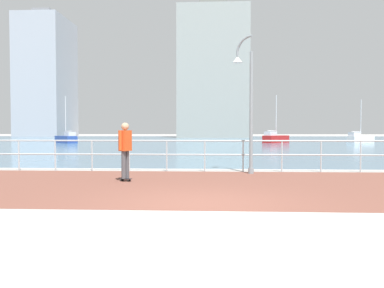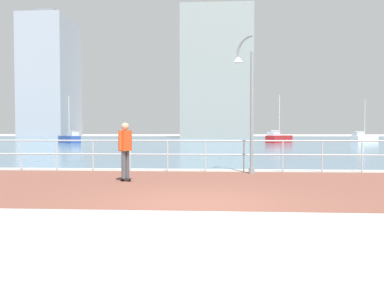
% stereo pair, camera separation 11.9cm
% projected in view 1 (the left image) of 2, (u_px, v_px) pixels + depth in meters
% --- Properties ---
extents(ground, '(220.00, 220.00, 0.00)m').
position_uv_depth(ground, '(210.00, 143.00, 47.73)').
color(ground, '#ADAAA5').
extents(brick_paving, '(28.00, 6.94, 0.01)m').
position_uv_depth(brick_paving, '(202.00, 185.00, 10.65)').
color(brick_paving, brown).
rests_on(brick_paving, ground).
extents(harbor_water, '(180.00, 88.00, 0.00)m').
position_uv_depth(harbor_water, '(210.00, 140.00, 59.02)').
color(harbor_water, slate).
rests_on(harbor_water, ground).
extents(waterfront_railing, '(25.25, 0.06, 1.16)m').
position_uv_depth(waterfront_railing, '(205.00, 150.00, 14.08)').
color(waterfront_railing, '#B2BCC1').
rests_on(waterfront_railing, ground).
extents(lamppost, '(0.74, 0.56, 4.82)m').
position_uv_depth(lamppost, '(247.00, 97.00, 13.43)').
color(lamppost, gray).
rests_on(lamppost, ground).
extents(skateboarder, '(0.41, 0.54, 1.74)m').
position_uv_depth(skateboarder, '(125.00, 146.00, 11.35)').
color(skateboarder, black).
rests_on(skateboarder, ground).
extents(sailboat_ivory, '(3.91, 3.08, 5.44)m').
position_uv_depth(sailboat_ivory, '(360.00, 138.00, 48.65)').
color(sailboat_ivory, white).
rests_on(sailboat_ivory, ground).
extents(sailboat_yellow, '(3.66, 3.80, 5.66)m').
position_uv_depth(sailboat_yellow, '(66.00, 139.00, 46.37)').
color(sailboat_yellow, '#284799').
rests_on(sailboat_yellow, ground).
extents(sailboat_gray, '(3.71, 4.01, 5.87)m').
position_uv_depth(sailboat_gray, '(275.00, 138.00, 47.39)').
color(sailboat_gray, '#B21E1E').
rests_on(sailboat_gray, ground).
extents(tower_glass, '(15.05, 11.02, 29.55)m').
position_uv_depth(tower_glass, '(213.00, 73.00, 83.51)').
color(tower_glass, '#939993').
rests_on(tower_glass, ground).
extents(tower_beige, '(11.55, 15.37, 32.95)m').
position_uv_depth(tower_beige, '(47.00, 77.00, 101.86)').
color(tower_beige, '#A3A8B2').
rests_on(tower_beige, ground).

